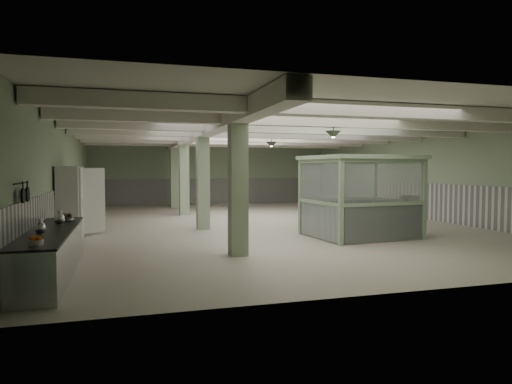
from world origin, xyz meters
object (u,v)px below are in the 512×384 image
object	(u,v)px
walkin_cooler	(72,203)
filing_cabinet	(409,215)
guard_booth	(360,182)
prep_counter	(52,253)

from	to	relation	value
walkin_cooler	filing_cabinet	xyz separation A→B (m)	(10.12, -2.19, -0.44)
walkin_cooler	filing_cabinet	bearing A→B (deg)	-12.22
guard_booth	filing_cabinet	bearing A→B (deg)	-11.52
walkin_cooler	guard_booth	distance (m)	8.73
prep_counter	filing_cabinet	size ratio (longest dim) A/B	3.69
prep_counter	walkin_cooler	bearing A→B (deg)	90.98
guard_booth	filing_cabinet	size ratio (longest dim) A/B	2.63
walkin_cooler	guard_booth	xyz separation A→B (m)	(8.47, -2.01, 0.63)
prep_counter	walkin_cooler	world-z (taller)	walkin_cooler
walkin_cooler	filing_cabinet	world-z (taller)	walkin_cooler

